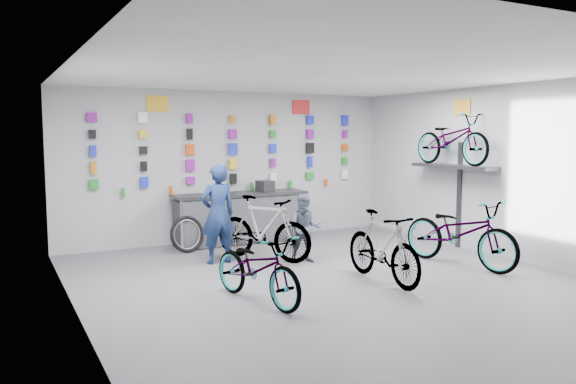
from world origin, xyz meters
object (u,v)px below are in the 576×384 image
counter (241,218)px  bike_service (263,228)px  bike_left (258,268)px  bike_right (460,232)px  bike_center (383,247)px  customer (305,228)px  clerk (218,214)px

counter → bike_service: bearing=-99.6°
bike_left → bike_service: bearing=50.5°
counter → bike_right: bike_right is taller
bike_center → bike_service: (-0.92, 2.11, 0.03)m
bike_center → bike_service: bearing=114.8°
customer → counter: bearing=127.4°
bike_right → bike_center: bearing=176.3°
bike_center → bike_right: bike_right is taller
bike_service → clerk: bearing=135.0°
counter → bike_center: 3.74m
counter → customer: 2.07m
bike_service → customer: bearing=-74.1°
bike_center → bike_right: 1.75m
bike_center → counter: bearing=101.2°
bike_center → clerk: size_ratio=1.04×
customer → bike_right: bearing=-4.4°
bike_right → bike_service: 3.26m
bike_left → bike_right: 3.78m
bike_left → customer: customer is taller
bike_right → customer: 2.54m
bike_left → bike_right: bike_right is taller
bike_right → clerk: size_ratio=1.27×
bike_center → customer: (-0.37, 1.63, 0.06)m
bike_right → clerk: 4.00m
counter → clerk: bearing=-126.0°
bike_center → customer: 1.68m
bike_center → customer: bearing=103.9°
bike_center → bike_left: bearing=-177.4°
counter → bike_service: 1.60m
bike_left → bike_service: size_ratio=0.93×
counter → bike_left: size_ratio=1.58×
counter → bike_right: (2.39, -3.47, 0.07)m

